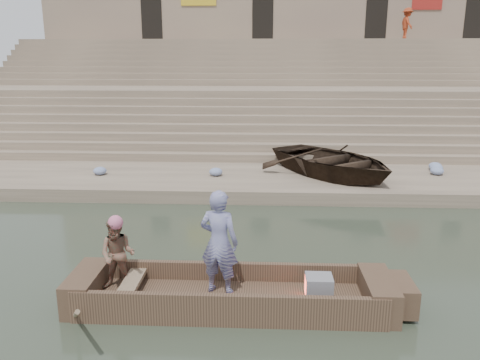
# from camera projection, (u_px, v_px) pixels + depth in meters

# --- Properties ---
(ground) EXTENTS (120.00, 120.00, 0.00)m
(ground) POSITION_uv_depth(u_px,v_px,m) (370.00, 312.00, 8.28)
(ground) COLOR #2B3427
(ground) RESTS_ON ground
(lower_landing) EXTENTS (32.00, 4.00, 0.40)m
(lower_landing) POSITION_uv_depth(u_px,v_px,m) (319.00, 182.00, 15.96)
(lower_landing) COLOR gray
(lower_landing) RESTS_ON ground
(mid_landing) EXTENTS (32.00, 3.00, 2.80)m
(mid_landing) POSITION_uv_depth(u_px,v_px,m) (303.00, 118.00, 22.91)
(mid_landing) COLOR gray
(mid_landing) RESTS_ON ground
(upper_landing) EXTENTS (32.00, 3.00, 5.20)m
(upper_landing) POSITION_uv_depth(u_px,v_px,m) (295.00, 84.00, 29.38)
(upper_landing) COLOR gray
(upper_landing) RESTS_ON ground
(ghat_steps) EXTENTS (32.00, 11.00, 5.20)m
(ghat_steps) POSITION_uv_depth(u_px,v_px,m) (300.00, 106.00, 24.45)
(ghat_steps) COLOR gray
(ghat_steps) RESTS_ON ground
(building_wall) EXTENTS (32.00, 5.07, 11.20)m
(building_wall) POSITION_uv_depth(u_px,v_px,m) (292.00, 35.00, 32.49)
(building_wall) COLOR gray
(building_wall) RESTS_ON ground
(main_rowboat) EXTENTS (5.00, 1.30, 0.22)m
(main_rowboat) POSITION_uv_depth(u_px,v_px,m) (230.00, 301.00, 8.42)
(main_rowboat) COLOR brown
(main_rowboat) RESTS_ON ground
(rowboat_trim) EXTENTS (6.04, 2.63, 1.99)m
(rowboat_trim) POSITION_uv_depth(u_px,v_px,m) (242.00, 291.00, 8.36)
(rowboat_trim) COLOR brown
(rowboat_trim) RESTS_ON ground
(standing_man) EXTENTS (0.78, 0.62, 1.88)m
(standing_man) POSITION_uv_depth(u_px,v_px,m) (219.00, 242.00, 8.29)
(standing_man) COLOR navy
(standing_man) RESTS_ON main_rowboat
(rowing_man) EXTENTS (0.66, 0.52, 1.32)m
(rowing_man) POSITION_uv_depth(u_px,v_px,m) (118.00, 255.00, 8.47)
(rowing_man) COLOR #246E50
(rowing_man) RESTS_ON main_rowboat
(television) EXTENTS (0.46, 0.42, 0.40)m
(television) POSITION_uv_depth(u_px,v_px,m) (318.00, 287.00, 8.27)
(television) COLOR gray
(television) RESTS_ON main_rowboat
(beached_rowboat) EXTENTS (5.68, 5.97, 1.01)m
(beached_rowboat) POSITION_uv_depth(u_px,v_px,m) (332.00, 161.00, 15.93)
(beached_rowboat) COLOR #2D2116
(beached_rowboat) RESTS_ON lower_landing
(pedestrian) EXTENTS (0.83, 1.25, 1.82)m
(pedestrian) POSITION_uv_depth(u_px,v_px,m) (407.00, 24.00, 28.43)
(pedestrian) COLOR #99351A
(pedestrian) RESTS_ON upper_landing
(cloth_bundles) EXTENTS (11.95, 1.73, 0.26)m
(cloth_bundles) POSITION_uv_depth(u_px,v_px,m) (327.00, 169.00, 16.32)
(cloth_bundles) COLOR #3F5999
(cloth_bundles) RESTS_ON lower_landing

